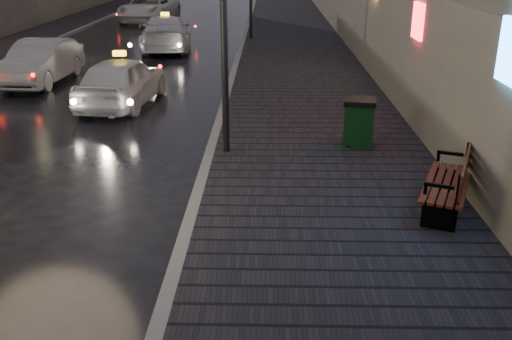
{
  "coord_description": "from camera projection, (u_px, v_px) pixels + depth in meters",
  "views": [
    {
      "loc": [
        2.75,
        -5.32,
        4.14
      ],
      "look_at": [
        2.54,
        3.11,
        0.85
      ],
      "focal_mm": 40.0,
      "sensor_mm": 36.0,
      "label": 1
    }
  ],
  "objects": [
    {
      "name": "bench",
      "position": [
        452.0,
        183.0,
        9.14
      ],
      "size": [
        1.3,
        1.97,
        0.95
      ],
      "rotation": [
        0.0,
        0.0,
        -0.38
      ],
      "color": "black",
      "rests_on": "sidewalk"
    },
    {
      "name": "curb_far",
      "position": [
        50.0,
        43.0,
        26.21
      ],
      "size": [
        0.2,
        58.0,
        0.15
      ],
      "primitive_type": "cube",
      "color": "slate",
      "rests_on": "ground"
    },
    {
      "name": "taxi_near",
      "position": [
        122.0,
        81.0,
        15.85
      ],
      "size": [
        2.06,
        4.21,
        1.38
      ],
      "primitive_type": "imported",
      "rotation": [
        0.0,
        0.0,
        3.03
      ],
      "color": "silver",
      "rests_on": "ground"
    },
    {
      "name": "taxi_mid",
      "position": [
        166.0,
        33.0,
        24.47
      ],
      "size": [
        2.62,
        5.22,
        1.46
      ],
      "primitive_type": "imported",
      "rotation": [
        0.0,
        0.0,
        3.26
      ],
      "color": "silver",
      "rests_on": "ground"
    },
    {
      "name": "curb",
      "position": [
        243.0,
        43.0,
        26.01
      ],
      "size": [
        0.2,
        58.0,
        0.15
      ],
      "primitive_type": "cube",
      "color": "slate",
      "rests_on": "ground"
    },
    {
      "name": "car_left_mid",
      "position": [
        41.0,
        62.0,
        18.5
      ],
      "size": [
        1.63,
        4.21,
        1.37
      ],
      "primitive_type": "imported",
      "rotation": [
        0.0,
        0.0,
        -0.04
      ],
      "color": "#97979E",
      "rests_on": "ground"
    },
    {
      "name": "ground",
      "position": [
        28.0,
        336.0,
        6.52
      ],
      "size": [
        120.0,
        120.0,
        0.0
      ],
      "primitive_type": "plane",
      "color": "black",
      "rests_on": "ground"
    },
    {
      "name": "sidewalk_far",
      "position": [
        22.0,
        42.0,
        26.24
      ],
      "size": [
        2.4,
        58.0,
        0.15
      ],
      "primitive_type": "cube",
      "color": "black",
      "rests_on": "ground"
    },
    {
      "name": "sidewalk",
      "position": [
        295.0,
        44.0,
        25.96
      ],
      "size": [
        4.6,
        58.0,
        0.15
      ],
      "primitive_type": "cube",
      "color": "black",
      "rests_on": "ground"
    },
    {
      "name": "taxi_far",
      "position": [
        149.0,
        8.0,
        34.12
      ],
      "size": [
        3.2,
        5.87,
        1.56
      ],
      "primitive_type": "imported",
      "rotation": [
        0.0,
        0.0,
        -0.11
      ],
      "color": "silver",
      "rests_on": "ground"
    },
    {
      "name": "trash_bin",
      "position": [
        359.0,
        122.0,
        12.22
      ],
      "size": [
        0.77,
        0.77,
        1.02
      ],
      "rotation": [
        0.0,
        0.0,
        -0.17
      ],
      "color": "black",
      "rests_on": "sidewalk"
    }
  ]
}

